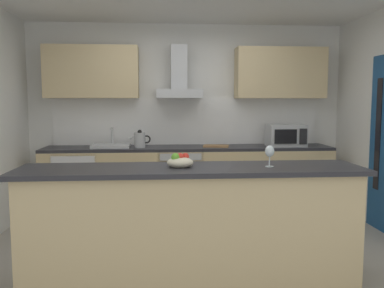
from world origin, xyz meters
TOP-DOWN VIEW (x-y plane):
  - ground at (0.00, 0.00)m, footprint 5.44×4.74m
  - wall_back at (0.00, 1.93)m, footprint 5.44×0.12m
  - backsplash_tile at (0.00, 1.86)m, footprint 3.77×0.02m
  - counter_back at (0.00, 1.55)m, footprint 3.90×0.60m
  - counter_island at (-0.13, -0.66)m, footprint 2.83×0.64m
  - upper_cabinets at (-0.00, 1.70)m, footprint 3.85×0.32m
  - oven at (-0.12, 1.52)m, footprint 0.60×0.62m
  - refrigerator at (-1.49, 1.52)m, footprint 0.58×0.60m
  - microwave at (1.34, 1.50)m, footprint 0.50×0.38m
  - sink at (-1.04, 1.54)m, footprint 0.50×0.40m
  - kettle at (-0.66, 1.49)m, footprint 0.29×0.15m
  - range_hood at (-0.12, 1.65)m, footprint 0.62×0.45m
  - wine_glass at (0.51, -0.70)m, footprint 0.08×0.08m
  - fruit_bowl at (-0.22, -0.64)m, footprint 0.22×0.22m
  - chopping_board at (0.37, 1.50)m, footprint 0.38×0.29m

SIDE VIEW (x-z plane):
  - ground at x=0.00m, z-range -0.02..0.00m
  - refrigerator at x=-1.49m, z-range 0.00..0.85m
  - counter_back at x=0.00m, z-range 0.00..0.90m
  - oven at x=-0.12m, z-range 0.06..0.86m
  - counter_island at x=-0.13m, z-range 0.01..0.98m
  - chopping_board at x=0.37m, z-range 0.90..0.92m
  - sink at x=-1.04m, z-range 0.80..1.06m
  - kettle at x=-0.66m, z-range 0.89..1.13m
  - fruit_bowl at x=-0.22m, z-range 0.95..1.08m
  - microwave at x=1.34m, z-range 0.90..1.20m
  - wine_glass at x=0.51m, z-range 1.01..1.19m
  - backsplash_tile at x=0.00m, z-range 0.90..1.56m
  - wall_back at x=0.00m, z-range 0.00..2.60m
  - range_hood at x=-0.12m, z-range 1.43..2.15m
  - upper_cabinets at x=0.00m, z-range 1.56..2.26m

